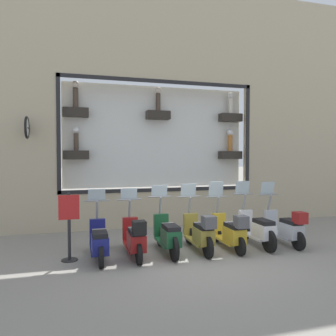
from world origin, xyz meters
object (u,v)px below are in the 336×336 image
scooter_green_4 (168,235)px  scooter_red_5 (135,238)px  scooter_yellow_2 (230,232)px  scooter_navy_6 (99,242)px  scooter_olive_3 (200,233)px  scooter_silver_0 (286,228)px  scooter_white_1 (257,229)px  shop_sign_post (69,224)px

scooter_green_4 → scooter_red_5: 0.80m
scooter_yellow_2 → scooter_navy_6: 3.20m
scooter_olive_3 → scooter_green_4: size_ratio=0.99×
scooter_red_5 → scooter_silver_0: bearing=-89.9°
scooter_green_4 → scooter_navy_6: 1.60m
scooter_olive_3 → scooter_green_4: 0.80m
scooter_white_1 → scooter_red_5: size_ratio=1.01×
scooter_green_4 → scooter_red_5: scooter_green_4 is taller
scooter_silver_0 → scooter_yellow_2: size_ratio=1.00×
scooter_silver_0 → shop_sign_post: 5.46m
scooter_yellow_2 → scooter_green_4: 1.60m
scooter_silver_0 → scooter_olive_3: (0.01, 2.40, 0.01)m
scooter_white_1 → scooter_red_5: (-0.08, 3.20, 0.01)m
scooter_yellow_2 → scooter_olive_3: (0.01, 0.80, 0.02)m
scooter_olive_3 → scooter_red_5: bearing=90.4°
scooter_red_5 → shop_sign_post: 1.50m
scooter_white_1 → scooter_green_4: 2.40m
scooter_red_5 → scooter_navy_6: scooter_navy_6 is taller
scooter_silver_0 → scooter_green_4: scooter_silver_0 is taller
shop_sign_post → scooter_navy_6: bearing=-100.9°
shop_sign_post → scooter_olive_3: bearing=-93.4°
scooter_green_4 → scooter_red_5: (-0.07, 0.80, 0.01)m
scooter_yellow_2 → scooter_silver_0: bearing=-89.9°
scooter_white_1 → scooter_navy_6: scooter_white_1 is taller
scooter_white_1 → scooter_yellow_2: (-0.07, 0.80, 0.01)m
scooter_silver_0 → scooter_green_4: bearing=88.7°
shop_sign_post → scooter_white_1: bearing=-91.4°
scooter_yellow_2 → scooter_navy_6: bearing=88.9°
scooter_red_5 → shop_sign_post: (0.19, 1.45, 0.36)m
scooter_white_1 → scooter_navy_6: bearing=90.2°
shop_sign_post → scooter_green_4: bearing=-92.9°
scooter_yellow_2 → shop_sign_post: bearing=87.2°
scooter_yellow_2 → scooter_white_1: bearing=-84.7°
scooter_silver_0 → scooter_red_5: size_ratio=1.00×
scooter_silver_0 → scooter_white_1: size_ratio=0.99×
scooter_white_1 → shop_sign_post: bearing=88.6°
scooter_olive_3 → shop_sign_post: scooter_olive_3 is taller
scooter_white_1 → scooter_yellow_2: bearing=95.3°
scooter_red_5 → scooter_navy_6: (0.06, 0.80, -0.04)m
scooter_white_1 → shop_sign_post: size_ratio=1.19×
scooter_green_4 → scooter_olive_3: bearing=-94.6°
scooter_white_1 → scooter_silver_0: bearing=-95.1°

